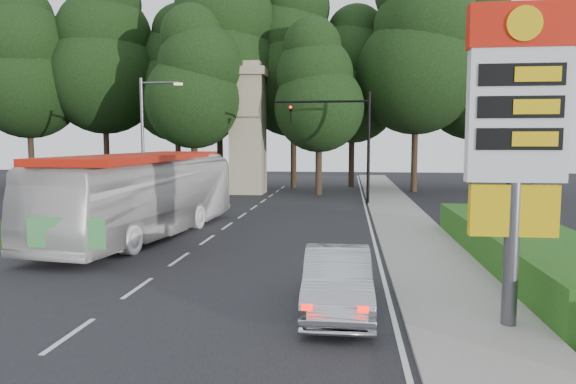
# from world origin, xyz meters

# --- Properties ---
(ground) EXTENTS (120.00, 120.00, 0.00)m
(ground) POSITION_xyz_m (0.00, 0.00, 0.00)
(ground) COLOR black
(ground) RESTS_ON ground
(road_surface) EXTENTS (14.00, 80.00, 0.02)m
(road_surface) POSITION_xyz_m (0.00, 12.00, 0.01)
(road_surface) COLOR black
(road_surface) RESTS_ON ground
(sidewalk_right) EXTENTS (3.00, 80.00, 0.12)m
(sidewalk_right) POSITION_xyz_m (8.50, 12.00, 0.06)
(sidewalk_right) COLOR gray
(sidewalk_right) RESTS_ON ground
(grass_verge_left) EXTENTS (5.00, 50.00, 0.02)m
(grass_verge_left) POSITION_xyz_m (-9.50, 18.00, 0.01)
(grass_verge_left) COLOR #193814
(grass_verge_left) RESTS_ON ground
(hedge) EXTENTS (3.00, 14.00, 1.20)m
(hedge) POSITION_xyz_m (11.50, 8.00, 0.60)
(hedge) COLOR #245416
(hedge) RESTS_ON ground
(gas_station_pylon) EXTENTS (2.10, 0.45, 6.85)m
(gas_station_pylon) POSITION_xyz_m (9.20, 1.99, 4.45)
(gas_station_pylon) COLOR #59595E
(gas_station_pylon) RESTS_ON ground
(traffic_signal_mast) EXTENTS (6.10, 0.35, 7.20)m
(traffic_signal_mast) POSITION_xyz_m (5.68, 24.00, 4.67)
(traffic_signal_mast) COLOR black
(traffic_signal_mast) RESTS_ON ground
(streetlight_signs) EXTENTS (2.75, 0.98, 8.00)m
(streetlight_signs) POSITION_xyz_m (-6.99, 22.01, 4.44)
(streetlight_signs) COLOR #59595E
(streetlight_signs) RESTS_ON ground
(monument) EXTENTS (3.00, 3.00, 10.05)m
(monument) POSITION_xyz_m (-2.00, 30.00, 5.10)
(monument) COLOR tan
(monument) RESTS_ON ground
(tree_far_west) EXTENTS (8.96, 8.96, 17.60)m
(tree_far_west) POSITION_xyz_m (-22.00, 33.00, 10.68)
(tree_far_west) COLOR #2D2116
(tree_far_west) RESTS_ON ground
(tree_west_mid) EXTENTS (9.80, 9.80, 19.25)m
(tree_west_mid) POSITION_xyz_m (-16.00, 35.00, 11.69)
(tree_west_mid) COLOR #2D2116
(tree_west_mid) RESTS_ON ground
(tree_west_near) EXTENTS (8.40, 8.40, 16.50)m
(tree_west_near) POSITION_xyz_m (-10.00, 37.00, 10.02)
(tree_west_near) COLOR #2D2116
(tree_west_near) RESTS_ON ground
(tree_center_left) EXTENTS (10.08, 10.08, 19.80)m
(tree_center_left) POSITION_xyz_m (-5.00, 33.00, 12.02)
(tree_center_left) COLOR #2D2116
(tree_center_left) RESTS_ON ground
(tree_center_right) EXTENTS (9.24, 9.24, 18.15)m
(tree_center_right) POSITION_xyz_m (1.00, 35.00, 11.02)
(tree_center_right) COLOR #2D2116
(tree_center_right) RESTS_ON ground
(tree_east_near) EXTENTS (8.12, 8.12, 15.95)m
(tree_east_near) POSITION_xyz_m (6.00, 37.00, 9.68)
(tree_east_near) COLOR #2D2116
(tree_east_near) RESTS_ON ground
(tree_east_mid) EXTENTS (9.52, 9.52, 18.70)m
(tree_east_mid) POSITION_xyz_m (11.00, 33.00, 11.35)
(tree_east_mid) COLOR #2D2116
(tree_east_mid) RESTS_ON ground
(tree_far_east) EXTENTS (8.68, 8.68, 17.05)m
(tree_far_east) POSITION_xyz_m (16.00, 35.00, 10.35)
(tree_far_east) COLOR #2D2116
(tree_far_east) RESTS_ON ground
(tree_monument_left) EXTENTS (7.28, 7.28, 14.30)m
(tree_monument_left) POSITION_xyz_m (-6.00, 29.00, 8.68)
(tree_monument_left) COLOR #2D2116
(tree_monument_left) RESTS_ON ground
(tree_monument_right) EXTENTS (6.72, 6.72, 13.20)m
(tree_monument_right) POSITION_xyz_m (3.50, 29.50, 8.01)
(tree_monument_right) COLOR #2D2116
(tree_monument_right) RESTS_ON ground
(transit_bus) EXTENTS (4.50, 12.92, 3.52)m
(transit_bus) POSITION_xyz_m (-2.82, 11.52, 1.76)
(transit_bus) COLOR white
(transit_bus) RESTS_ON ground
(sedan_silver) EXTENTS (1.67, 4.52, 1.48)m
(sedan_silver) POSITION_xyz_m (5.50, 2.81, 0.74)
(sedan_silver) COLOR #A7AAAF
(sedan_silver) RESTS_ON ground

